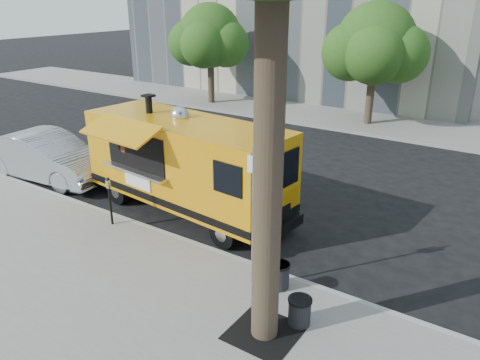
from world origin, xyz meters
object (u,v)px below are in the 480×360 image
Objects in this scene: sedan at (47,157)px; trash_bin_left at (279,275)px; far_tree_a at (210,36)px; far_tree_b at (375,43)px; food_truck at (185,163)px; trash_bin_right at (300,310)px; parking_meter at (109,195)px; sign_post at (253,209)px.

sedan is 9.80m from trash_bin_left.
far_tree_b is (9.00, 0.40, 0.06)m from far_tree_a.
sedan is at bearing 171.74° from trash_bin_left.
trash_bin_left is at bearing -77.56° from far_tree_b.
food_truck reaches higher than trash_bin_right.
sedan is at bearing -78.87° from far_tree_a.
parking_meter is at bearing -62.85° from far_tree_a.
far_tree_a is 0.97× the size of far_tree_b.
sedan is at bearing 168.15° from trash_bin_right.
food_truck is at bearing 150.98° from trash_bin_right.
trash_bin_right is (6.00, -0.87, -0.54)m from parking_meter.
far_tree_b is at bearing 2.54° from far_tree_a.
far_tree_a reaches higher than trash_bin_left.
trash_bin_left is (12.11, -13.71, -3.33)m from far_tree_a.
sign_post is 4.64m from parking_meter.
far_tree_b reaches higher than trash_bin_right.
sign_post is 4.18m from food_truck.
sign_post is 2.25× the size of parking_meter.
sedan is 8.73× the size of trash_bin_left.
parking_meter is 2.40× the size of trash_bin_left.
trash_bin_left is at bearing -48.53° from far_tree_a.
sign_post is (11.55, -13.85, -1.93)m from far_tree_a.
trash_bin_left reaches higher than trash_bin_right.
far_tree_b is 9.91× the size of trash_bin_left.
trash_bin_left is at bearing -20.14° from food_truck.
far_tree_b reaches higher than food_truck.
sign_post is 2.13m from trash_bin_right.
food_truck is (7.97, -11.73, -2.27)m from far_tree_a.
food_truck is at bearing -94.87° from far_tree_b.
far_tree_b is 10.15× the size of trash_bin_right.
trash_bin_right is at bearing -8.24° from parking_meter.
trash_bin_right is (4.00, -14.92, -3.39)m from far_tree_b.
sedan is (-6.58, -12.70, -3.03)m from far_tree_b.
food_truck is at bearing 154.47° from trash_bin_left.
parking_meter is 2.22m from food_truck.
trash_bin_right is at bearing -74.99° from far_tree_b.
sign_post is 0.62× the size of sedan.
parking_meter is (-4.55, 0.20, -0.87)m from sign_post.
food_truck reaches higher than sedan.
food_truck is 4.71m from trash_bin_left.
parking_meter is 0.28× the size of sedan.
parking_meter is at bearing 179.37° from trash_bin_left.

